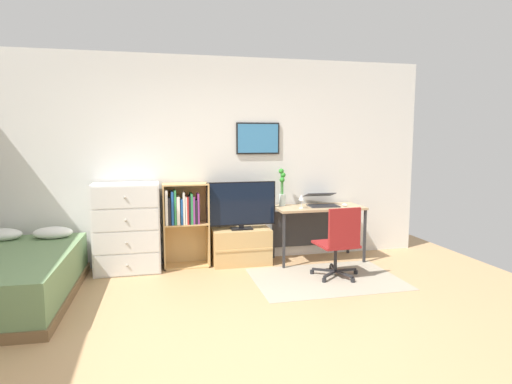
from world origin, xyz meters
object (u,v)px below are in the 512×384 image
(dresser, at_px, (127,228))
(computer_mouse, at_px, (345,205))
(tv_stand, at_px, (241,246))
(bamboo_vase, at_px, (282,189))
(wine_glass, at_px, (301,198))
(office_chair, at_px, (340,241))
(television, at_px, (241,206))
(bed, at_px, (7,278))
(laptop, at_px, (321,200))
(bookshelf, at_px, (184,217))
(desk, at_px, (316,216))

(dresser, relative_size, computer_mouse, 10.62)
(tv_stand, distance_m, bamboo_vase, 0.94)
(tv_stand, xyz_separation_m, wine_glass, (0.77, -0.17, 0.64))
(bamboo_vase, bearing_deg, office_chair, -66.63)
(television, height_order, office_chair, television)
(bed, relative_size, wine_glass, 11.34)
(dresser, height_order, tv_stand, dresser)
(bed, height_order, laptop, laptop)
(bed, bearing_deg, computer_mouse, 11.45)
(bed, distance_m, office_chair, 3.57)
(dresser, xyz_separation_m, wine_glass, (2.20, -0.16, 0.32))
(computer_mouse, relative_size, wine_glass, 0.58)
(television, bearing_deg, computer_mouse, -4.65)
(laptop, height_order, wine_glass, wine_glass)
(computer_mouse, distance_m, wine_glass, 0.64)
(bookshelf, height_order, desk, bookshelf)
(tv_stand, height_order, office_chair, office_chair)
(tv_stand, xyz_separation_m, desk, (1.05, -0.00, 0.37))
(desk, bearing_deg, office_chair, -93.18)
(computer_mouse, bearing_deg, bamboo_vase, 164.93)
(dresser, xyz_separation_m, television, (1.43, -0.01, 0.23))
(bookshelf, distance_m, tv_stand, 0.85)
(desk, height_order, wine_glass, wine_glass)
(tv_stand, height_order, desk, desk)
(computer_mouse, bearing_deg, desk, 158.88)
(bookshelf, relative_size, television, 1.19)
(bed, bearing_deg, wine_glass, 12.59)
(television, distance_m, office_chair, 1.35)
(tv_stand, height_order, computer_mouse, computer_mouse)
(laptop, relative_size, wine_glass, 2.48)
(desk, distance_m, computer_mouse, 0.41)
(television, xyz_separation_m, computer_mouse, (1.40, -0.11, -0.02))
(dresser, bearing_deg, bamboo_vase, 2.79)
(bookshelf, height_order, laptop, bookshelf)
(desk, xyz_separation_m, office_chair, (-0.05, -0.88, -0.14))
(dresser, bearing_deg, tv_stand, 0.60)
(television, height_order, bamboo_vase, bamboo_vase)
(wine_glass, bearing_deg, laptop, 25.17)
(laptop, bearing_deg, television, -176.65)
(tv_stand, relative_size, wine_glass, 4.20)
(television, relative_size, office_chair, 1.05)
(dresser, relative_size, wine_glass, 6.13)
(television, bearing_deg, desk, 1.18)
(television, xyz_separation_m, office_chair, (1.00, -0.85, -0.32))
(television, bearing_deg, laptop, 0.64)
(wine_glass, bearing_deg, computer_mouse, 3.31)
(dresser, distance_m, wine_glass, 2.23)
(bed, distance_m, desk, 3.72)
(bookshelf, height_order, office_chair, bookshelf)
(office_chair, height_order, bamboo_vase, bamboo_vase)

